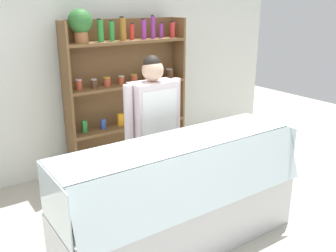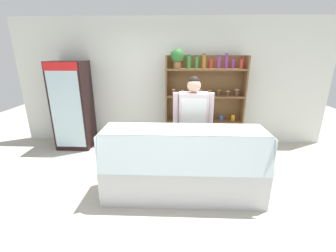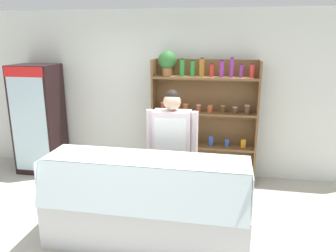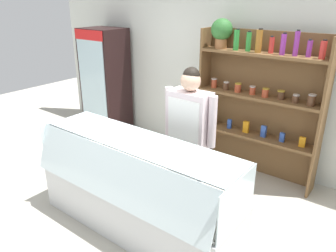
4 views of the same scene
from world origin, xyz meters
The scene contains 6 objects.
ground_plane centered at (0.00, 0.00, 0.00)m, with size 12.00×12.00×0.00m, color #B7B2A3.
back_wall centered at (0.00, 2.13, 1.35)m, with size 6.80×0.10×2.70m, color silver.
drinks_fridge centered at (-2.09, 1.71, 0.92)m, with size 0.71×0.60×1.83m.
shelving_unit centered at (0.63, 1.83, 1.18)m, with size 1.63×0.29×2.07m.
deli_display_case centered at (0.21, -0.02, 0.31)m, with size 2.24×0.75×1.01m.
shop_clerk centered at (0.39, 0.68, 0.98)m, with size 0.66×0.25×1.65m.
Camera 4 is at (2.24, -2.12, 2.33)m, focal length 35.00 mm.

